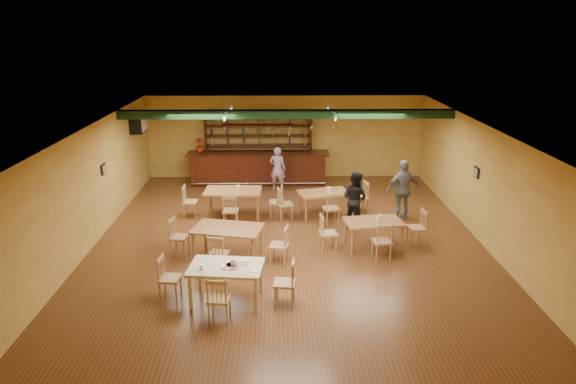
{
  "coord_description": "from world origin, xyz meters",
  "views": [
    {
      "loc": [
        -0.24,
        -12.45,
        5.41
      ],
      "look_at": [
        0.0,
        0.6,
        1.15
      ],
      "focal_mm": 32.09,
      "sensor_mm": 36.0,
      "label": 1
    }
  ],
  "objects_px": {
    "near_table": "(227,283)",
    "patron_right_a": "(355,199)",
    "dining_table_a": "(233,203)",
    "dining_table_c": "(228,243)",
    "bar_counter": "(258,168)",
    "dining_table_d": "(373,234)",
    "dining_table_b": "(323,204)",
    "patron_bar": "(277,169)"
  },
  "relations": [
    {
      "from": "near_table",
      "to": "bar_counter",
      "type": "bearing_deg",
      "value": 93.44
    },
    {
      "from": "near_table",
      "to": "dining_table_b",
      "type": "bearing_deg",
      "value": 70.05
    },
    {
      "from": "dining_table_b",
      "to": "patron_bar",
      "type": "relative_size",
      "value": 0.95
    },
    {
      "from": "bar_counter",
      "to": "patron_bar",
      "type": "relative_size",
      "value": 3.26
    },
    {
      "from": "dining_table_c",
      "to": "dining_table_b",
      "type": "bearing_deg",
      "value": 61.46
    },
    {
      "from": "near_table",
      "to": "patron_right_a",
      "type": "xyz_separation_m",
      "value": [
        3.19,
        4.14,
        0.39
      ]
    },
    {
      "from": "dining_table_d",
      "to": "bar_counter",
      "type": "bearing_deg",
      "value": 111.1
    },
    {
      "from": "bar_counter",
      "to": "patron_right_a",
      "type": "bearing_deg",
      "value": -55.08
    },
    {
      "from": "near_table",
      "to": "patron_right_a",
      "type": "bearing_deg",
      "value": 58.24
    },
    {
      "from": "dining_table_c",
      "to": "dining_table_a",
      "type": "bearing_deg",
      "value": 104.66
    },
    {
      "from": "bar_counter",
      "to": "dining_table_a",
      "type": "distance_m",
      "value": 3.39
    },
    {
      "from": "bar_counter",
      "to": "dining_table_c",
      "type": "height_order",
      "value": "bar_counter"
    },
    {
      "from": "dining_table_d",
      "to": "patron_right_a",
      "type": "bearing_deg",
      "value": 91.83
    },
    {
      "from": "dining_table_c",
      "to": "dining_table_d",
      "type": "xyz_separation_m",
      "value": [
        3.61,
        0.61,
        -0.05
      ]
    },
    {
      "from": "bar_counter",
      "to": "patron_right_a",
      "type": "distance_m",
      "value": 4.97
    },
    {
      "from": "dining_table_b",
      "to": "patron_bar",
      "type": "bearing_deg",
      "value": 105.5
    },
    {
      "from": "dining_table_b",
      "to": "dining_table_c",
      "type": "xyz_separation_m",
      "value": [
        -2.54,
        -2.93,
        0.04
      ]
    },
    {
      "from": "dining_table_c",
      "to": "patron_right_a",
      "type": "relative_size",
      "value": 1.02
    },
    {
      "from": "bar_counter",
      "to": "dining_table_d",
      "type": "bearing_deg",
      "value": -60.98
    },
    {
      "from": "patron_right_a",
      "to": "dining_table_c",
      "type": "bearing_deg",
      "value": 74.35
    },
    {
      "from": "dining_table_a",
      "to": "patron_right_a",
      "type": "xyz_separation_m",
      "value": [
        3.46,
        -0.74,
        0.38
      ]
    },
    {
      "from": "dining_table_a",
      "to": "patron_right_a",
      "type": "relative_size",
      "value": 1.04
    },
    {
      "from": "dining_table_c",
      "to": "dining_table_d",
      "type": "relative_size",
      "value": 1.13
    },
    {
      "from": "bar_counter",
      "to": "dining_table_d",
      "type": "distance_m",
      "value": 6.4
    },
    {
      "from": "bar_counter",
      "to": "dining_table_d",
      "type": "xyz_separation_m",
      "value": [
        3.1,
        -5.59,
        -0.21
      ]
    },
    {
      "from": "dining_table_b",
      "to": "near_table",
      "type": "xyz_separation_m",
      "value": [
        -2.39,
        -4.94,
        0.03
      ]
    },
    {
      "from": "bar_counter",
      "to": "dining_table_c",
      "type": "relative_size",
      "value": 3.09
    },
    {
      "from": "dining_table_a",
      "to": "dining_table_c",
      "type": "height_order",
      "value": "dining_table_a"
    },
    {
      "from": "dining_table_a",
      "to": "dining_table_d",
      "type": "bearing_deg",
      "value": -29.8
    },
    {
      "from": "dining_table_b",
      "to": "near_table",
      "type": "bearing_deg",
      "value": -129.43
    },
    {
      "from": "dining_table_a",
      "to": "near_table",
      "type": "bearing_deg",
      "value": -85.32
    },
    {
      "from": "dining_table_c",
      "to": "patron_bar",
      "type": "height_order",
      "value": "patron_bar"
    },
    {
      "from": "bar_counter",
      "to": "near_table",
      "type": "xyz_separation_m",
      "value": [
        -0.35,
        -8.21,
        -0.17
      ]
    },
    {
      "from": "dining_table_c",
      "to": "near_table",
      "type": "bearing_deg",
      "value": -73.19
    },
    {
      "from": "dining_table_a",
      "to": "dining_table_c",
      "type": "relative_size",
      "value": 1.01
    },
    {
      "from": "near_table",
      "to": "dining_table_c",
      "type": "bearing_deg",
      "value": 100.27
    },
    {
      "from": "dining_table_d",
      "to": "patron_right_a",
      "type": "height_order",
      "value": "patron_right_a"
    },
    {
      "from": "dining_table_c",
      "to": "patron_bar",
      "type": "xyz_separation_m",
      "value": [
        1.18,
        5.37,
        0.36
      ]
    },
    {
      "from": "dining_table_a",
      "to": "near_table",
      "type": "xyz_separation_m",
      "value": [
        0.27,
        -4.88,
        -0.01
      ]
    },
    {
      "from": "bar_counter",
      "to": "dining_table_b",
      "type": "bearing_deg",
      "value": -58.03
    },
    {
      "from": "bar_counter",
      "to": "patron_right_a",
      "type": "height_order",
      "value": "patron_right_a"
    },
    {
      "from": "dining_table_c",
      "to": "patron_right_a",
      "type": "bearing_deg",
      "value": 44.92
    }
  ]
}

